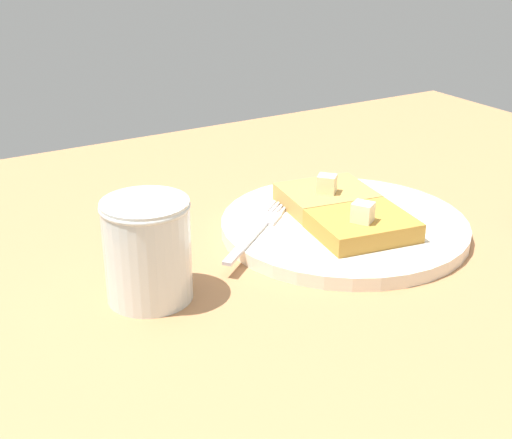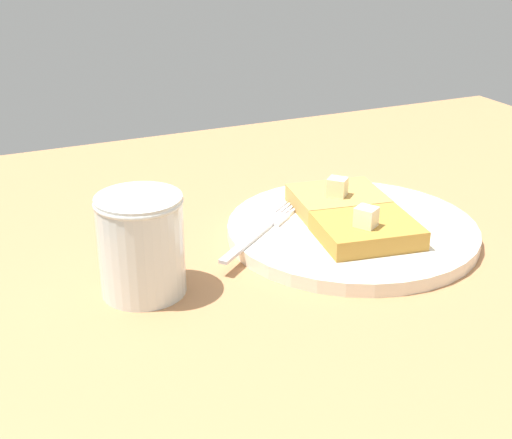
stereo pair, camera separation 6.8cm
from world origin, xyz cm
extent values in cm
cube|color=#AD774B|center=(0.00, 0.00, 1.28)|extent=(94.95, 94.95, 2.55)
cylinder|color=silver|center=(3.85, 6.87, 3.25)|extent=(26.21, 26.21, 1.40)
torus|color=gray|center=(3.85, 6.87, 3.56)|extent=(26.21, 26.21, 0.80)
cube|color=#B88433|center=(-0.37, 7.55, 4.94)|extent=(9.49, 10.74, 1.97)
cube|color=#BF8E47|center=(8.07, 6.19, 4.94)|extent=(9.49, 10.74, 1.97)
cube|color=#F6EAC6|center=(-0.85, 8.33, 6.90)|extent=(2.58, 2.52, 1.96)
cube|color=beige|center=(7.39, 6.73, 6.90)|extent=(2.63, 2.62, 1.96)
cube|color=silver|center=(4.05, 18.81, 4.14)|extent=(6.96, 8.36, 0.36)
cube|color=silver|center=(8.06, 13.82, 4.14)|extent=(3.47, 3.56, 0.36)
cube|color=silver|center=(10.58, 12.00, 4.14)|extent=(2.25, 2.70, 0.36)
cube|color=silver|center=(10.16, 11.65, 4.14)|extent=(2.25, 2.70, 0.36)
cube|color=silver|center=(9.73, 11.31, 4.14)|extent=(2.25, 2.70, 0.36)
cube|color=silver|center=(9.30, 10.96, 4.14)|extent=(2.25, 2.70, 0.36)
cylinder|color=#5D2A0C|center=(1.49, 30.11, 5.76)|extent=(6.99, 6.99, 6.41)
cylinder|color=silver|center=(1.49, 30.11, 7.15)|extent=(7.60, 7.60, 9.20)
torus|color=silver|center=(1.49, 30.11, 11.30)|extent=(7.79, 7.79, 0.50)
camera|label=1|loc=(-51.02, 50.31, 34.23)|focal=50.00mm
camera|label=2|loc=(-54.17, 44.28, 34.23)|focal=50.00mm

